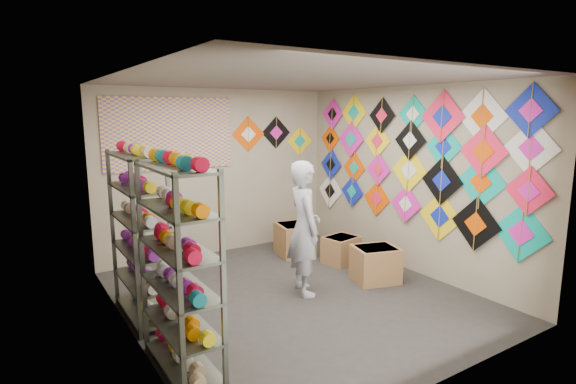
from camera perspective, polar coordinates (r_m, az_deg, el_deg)
ground at (r=5.92m, az=0.78°, el=-13.03°), size 4.50×4.50×0.00m
room_walls at (r=5.48m, az=0.82°, el=2.99°), size 4.50×4.50×4.50m
shelf_rack_front at (r=4.12m, az=-13.64°, el=-9.67°), size 0.40×1.10×1.90m
shelf_rack_back at (r=5.31m, az=-18.31°, el=-5.41°), size 0.40×1.10×1.90m
string_spools at (r=4.68m, az=-16.34°, el=-6.16°), size 0.12×2.36×0.12m
kite_wall_display at (r=6.68m, az=15.92°, el=3.66°), size 0.06×4.26×2.09m
back_wall_kites at (r=7.90m, az=-1.90°, el=7.14°), size 1.62×0.02×0.72m
poster at (r=7.12m, az=-14.77°, el=7.16°), size 2.00×0.01×1.10m
shopkeeper at (r=5.75m, az=2.08°, el=-4.59°), size 0.85×0.75×1.73m
carton_a at (r=6.42m, az=11.04°, el=-8.99°), size 0.70×0.64×0.49m
carton_b at (r=7.11m, az=6.74°, el=-7.29°), size 0.57×0.50×0.42m
carton_c at (r=7.44m, az=0.86°, el=-6.03°), size 0.64×0.68×0.52m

